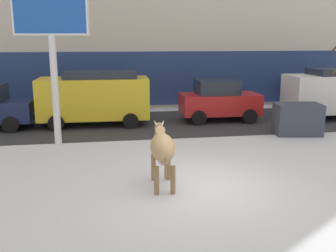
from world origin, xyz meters
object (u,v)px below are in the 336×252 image
billboard (50,17)px  car_red_hatchback (219,100)px  cow_tan (162,148)px  pedestrian_near_billboard (284,90)px  dumpster (297,119)px  car_yellow_van (95,96)px

billboard → car_red_hatchback: billboard is taller
cow_tan → billboard: (-3.03, 4.46, 3.32)m
cow_tan → pedestrian_near_billboard: (8.39, 10.73, -0.11)m
pedestrian_near_billboard → dumpster: 6.66m
car_yellow_van → dumpster: 8.36m
dumpster → pedestrian_near_billboard: bearing=68.7°
car_red_hatchback → dumpster: bearing=-53.4°
car_red_hatchback → dumpster: size_ratio=2.08×
car_yellow_van → cow_tan: bearing=-76.6°
cow_tan → car_red_hatchback: size_ratio=0.54×
car_red_hatchback → pedestrian_near_billboard: (4.67, 3.17, -0.05)m
cow_tan → car_yellow_van: bearing=103.4°
billboard → dumpster: size_ratio=3.27×
car_yellow_van → car_red_hatchback: bearing=-0.0°
car_yellow_van → pedestrian_near_billboard: car_yellow_van is taller
pedestrian_near_billboard → cow_tan: bearing=-128.0°
billboard → car_yellow_van: bearing=68.3°
cow_tan → pedestrian_near_billboard: pedestrian_near_billboard is taller
cow_tan → car_red_hatchback: bearing=63.8°
car_red_hatchback → pedestrian_near_billboard: size_ratio=2.04×
billboard → dumpster: (9.00, 0.07, -3.71)m
car_red_hatchback → car_yellow_van: bearing=180.0°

